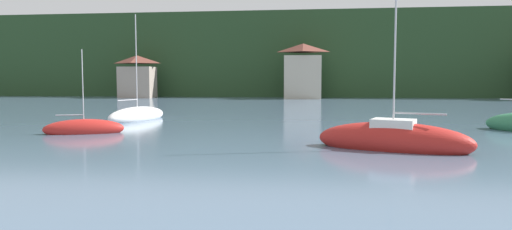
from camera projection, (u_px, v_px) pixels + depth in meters
name	position (u px, v px, depth m)	size (l,w,h in m)	color
wooded_hillside	(310.00, 66.00, 133.38)	(352.00, 72.70, 34.30)	#264223
shore_building_west	(137.00, 77.00, 91.43)	(6.84, 4.69, 8.29)	gray
shore_building_westcentral	(303.00, 72.00, 87.28)	(7.14, 4.75, 10.28)	#BCB29E
sailboat_mid_0	(393.00, 140.00, 24.71)	(8.44, 4.91, 9.44)	red
sailboat_far_10	(137.00, 116.00, 42.44)	(4.04, 7.92, 9.94)	white
sailboat_far_11	(84.00, 129.00, 31.98)	(5.45, 3.36, 6.11)	red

